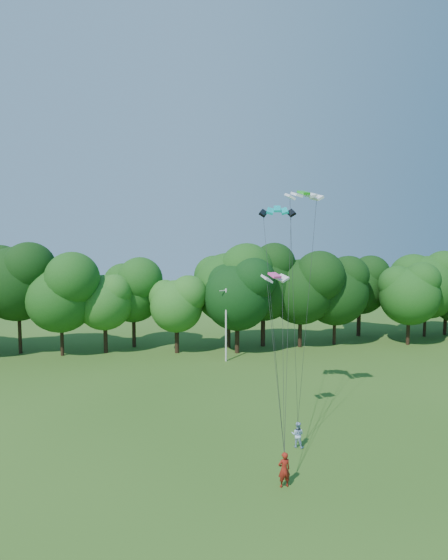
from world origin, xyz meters
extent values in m
plane|color=#2C5517|center=(0.00, 0.00, 0.00)|extent=(160.00, 160.00, 0.00)
cylinder|color=silver|center=(2.08, 28.90, 4.02)|extent=(0.20, 0.20, 8.04)
cube|color=silver|center=(2.08, 28.90, 7.84)|extent=(1.52, 0.68, 0.08)
imported|color=maroon|center=(1.47, 4.01, 0.96)|extent=(0.76, 0.56, 1.92)
imported|color=#A6C2E6|center=(3.60, 8.28, 0.83)|extent=(1.01, 0.94, 1.65)
cube|color=#05ADAE|center=(3.44, 13.21, 15.47)|extent=(2.68, 1.64, 0.56)
cube|color=green|center=(4.71, 11.18, 16.43)|extent=(2.59, 1.41, 0.41)
cube|color=#F24399|center=(2.43, 9.94, 10.94)|extent=(1.92, 1.32, 0.35)
cylinder|color=#322713|center=(3.91, 32.15, 2.18)|extent=(0.41, 0.41, 4.35)
ellipsoid|color=black|center=(3.91, 32.15, 7.91)|extent=(8.71, 8.71, 9.50)
cylinder|color=#351F15|center=(34.75, 37.94, 2.10)|extent=(0.50, 0.50, 4.20)
ellipsoid|color=#23671F|center=(34.75, 37.94, 7.63)|extent=(8.40, 8.40, 9.16)
camera|label=1|loc=(-4.96, -17.64, 13.15)|focal=28.00mm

